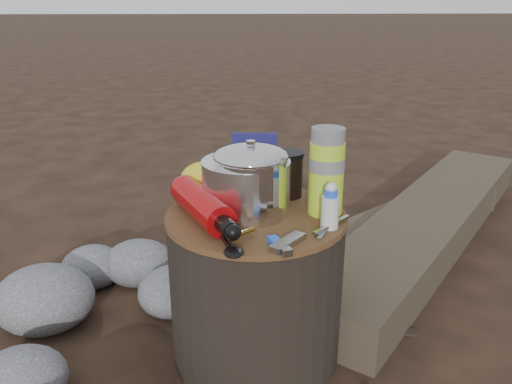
{
  "coord_description": "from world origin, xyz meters",
  "views": [
    {
      "loc": [
        -0.05,
        -1.23,
        0.94
      ],
      "look_at": [
        0.0,
        0.0,
        0.48
      ],
      "focal_mm": 36.8,
      "sensor_mm": 36.0,
      "label": 1
    }
  ],
  "objects_px": {
    "log_main": "(428,224)",
    "travel_mug": "(287,175)",
    "thermos": "(326,172)",
    "stump": "(256,286)",
    "fuel_bottle": "(202,205)",
    "camping_pot": "(251,180)"
  },
  "relations": [
    {
      "from": "camping_pot",
      "to": "thermos",
      "type": "relative_size",
      "value": 0.83
    },
    {
      "from": "log_main",
      "to": "thermos",
      "type": "relative_size",
      "value": 8.23
    },
    {
      "from": "stump",
      "to": "thermos",
      "type": "xyz_separation_m",
      "value": [
        0.18,
        0.0,
        0.32
      ]
    },
    {
      "from": "fuel_bottle",
      "to": "travel_mug",
      "type": "height_order",
      "value": "travel_mug"
    },
    {
      "from": "log_main",
      "to": "travel_mug",
      "type": "distance_m",
      "value": 0.94
    },
    {
      "from": "fuel_bottle",
      "to": "thermos",
      "type": "distance_m",
      "value": 0.32
    },
    {
      "from": "fuel_bottle",
      "to": "thermos",
      "type": "xyz_separation_m",
      "value": [
        0.31,
        0.03,
        0.07
      ]
    },
    {
      "from": "log_main",
      "to": "camping_pot",
      "type": "bearing_deg",
      "value": -100.24
    },
    {
      "from": "camping_pot",
      "to": "travel_mug",
      "type": "height_order",
      "value": "camping_pot"
    },
    {
      "from": "stump",
      "to": "log_main",
      "type": "distance_m",
      "value": 1.0
    },
    {
      "from": "stump",
      "to": "camping_pot",
      "type": "bearing_deg",
      "value": -177.04
    },
    {
      "from": "log_main",
      "to": "travel_mug",
      "type": "xyz_separation_m",
      "value": [
        -0.63,
        -0.55,
        0.41
      ]
    },
    {
      "from": "camping_pot",
      "to": "stump",
      "type": "bearing_deg",
      "value": 2.96
    },
    {
      "from": "stump",
      "to": "log_main",
      "type": "height_order",
      "value": "stump"
    },
    {
      "from": "thermos",
      "to": "travel_mug",
      "type": "relative_size",
      "value": 1.77
    },
    {
      "from": "thermos",
      "to": "travel_mug",
      "type": "bearing_deg",
      "value": 123.97
    },
    {
      "from": "stump",
      "to": "camping_pot",
      "type": "xyz_separation_m",
      "value": [
        -0.01,
        -0.0,
        0.3
      ]
    },
    {
      "from": "thermos",
      "to": "travel_mug",
      "type": "distance_m",
      "value": 0.16
    },
    {
      "from": "stump",
      "to": "fuel_bottle",
      "type": "xyz_separation_m",
      "value": [
        -0.13,
        -0.03,
        0.25
      ]
    },
    {
      "from": "travel_mug",
      "to": "stump",
      "type": "bearing_deg",
      "value": -126.18
    },
    {
      "from": "stump",
      "to": "travel_mug",
      "type": "bearing_deg",
      "value": 53.82
    },
    {
      "from": "camping_pot",
      "to": "fuel_bottle",
      "type": "relative_size",
      "value": 0.56
    }
  ]
}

